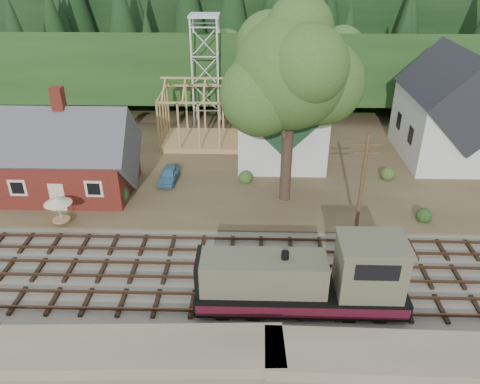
{
  "coord_description": "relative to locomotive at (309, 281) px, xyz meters",
  "views": [
    {
      "loc": [
        -0.77,
        -24.18,
        19.29
      ],
      "look_at": [
        -1.61,
        6.0,
        3.0
      ],
      "focal_mm": 35.0,
      "sensor_mm": 36.0,
      "label": 1
    }
  ],
  "objects": [
    {
      "name": "church",
      "position": [
        -0.6,
        22.68,
        3.07
      ],
      "size": [
        8.4,
        15.17,
        13.0
      ],
      "color": "silver",
      "rests_on": "village_flat"
    },
    {
      "name": "locomotive",
      "position": [
        0.0,
        0.0,
        0.0
      ],
      "size": [
        11.92,
        2.98,
        4.77
      ],
      "color": "black",
      "rests_on": "railroad_bed"
    },
    {
      "name": "depot",
      "position": [
        -18.6,
        14.0,
        1.1
      ],
      "size": [
        10.8,
        7.41,
        9.0
      ],
      "color": "#501E12",
      "rests_on": "village_flat"
    },
    {
      "name": "timber_frame",
      "position": [
        -8.6,
        25.0,
        1.15
      ],
      "size": [
        8.2,
        6.2,
        6.99
      ],
      "color": "tan",
      "rests_on": "village_flat"
    },
    {
      "name": "ground",
      "position": [
        -2.6,
        3.0,
        -2.11
      ],
      "size": [
        140.0,
        140.0,
        0.0
      ],
      "primitive_type": "plane",
      "color": "#384C1E",
      "rests_on": "ground"
    },
    {
      "name": "telegraph_pole_near",
      "position": [
        4.4,
        8.2,
        2.13
      ],
      "size": [
        2.2,
        0.28,
        8.0
      ],
      "color": "#4C331E",
      "rests_on": "ground"
    },
    {
      "name": "big_tree",
      "position": [
        -0.44,
        13.08,
        8.1
      ],
      "size": [
        10.9,
        8.4,
        14.7
      ],
      "color": "#38281E",
      "rests_on": "village_flat"
    },
    {
      "name": "lattice_tower",
      "position": [
        -8.6,
        31.0,
        7.92
      ],
      "size": [
        3.2,
        3.2,
        12.12
      ],
      "color": "silver",
      "rests_on": "village_flat"
    },
    {
      "name": "farmhouse",
      "position": [
        15.4,
        22.0,
        2.75
      ],
      "size": [
        8.4,
        10.8,
        10.6
      ],
      "color": "silver",
      "rests_on": "village_flat"
    },
    {
      "name": "patio_set",
      "position": [
        -17.7,
        8.5,
        0.13
      ],
      "size": [
        2.05,
        2.05,
        2.29
      ],
      "color": "silver",
      "rests_on": "village_flat"
    },
    {
      "name": "ridge",
      "position": [
        -2.6,
        61.0,
        -2.11
      ],
      "size": [
        80.0,
        20.0,
        12.0
      ],
      "primitive_type": "cube",
      "color": "black",
      "rests_on": "ground"
    },
    {
      "name": "hillside",
      "position": [
        -2.6,
        45.0,
        -2.11
      ],
      "size": [
        70.0,
        28.96,
        12.74
      ],
      "primitive_type": "cube",
      "rotation": [
        -0.17,
        0.0,
        0.0
      ],
      "color": "#1E3F19",
      "rests_on": "ground"
    },
    {
      "name": "railroad_bed",
      "position": [
        -2.6,
        3.0,
        -2.03
      ],
      "size": [
        64.0,
        11.0,
        0.16
      ],
      "primitive_type": "cube",
      "color": "#726B5B",
      "rests_on": "ground"
    },
    {
      "name": "car_blue",
      "position": [
        -10.74,
        15.91,
        -1.18
      ],
      "size": [
        1.73,
        3.8,
        1.26
      ],
      "primitive_type": "imported",
      "rotation": [
        0.0,
        0.0,
        -0.07
      ],
      "color": "#528DB1",
      "rests_on": "village_flat"
    },
    {
      "name": "village_flat",
      "position": [
        -2.6,
        21.0,
        -1.96
      ],
      "size": [
        64.0,
        26.0,
        0.3
      ],
      "primitive_type": "cube",
      "color": "brown",
      "rests_on": "ground"
    }
  ]
}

